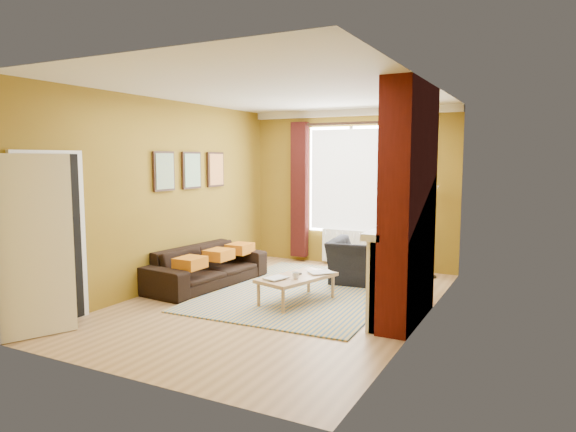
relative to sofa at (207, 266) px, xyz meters
The scene contains 12 objects.
ground 1.48m from the sofa, 12.21° to the right, with size 5.50×5.50×0.00m, color olive.
room_walls 2.31m from the sofa, ahead, with size 3.82×5.54×2.83m.
striped_rug 1.55m from the sofa, 12.80° to the left, with size 2.59×3.50×0.02m.
sofa is the anchor object (origin of this frame).
armchair 2.43m from the sofa, 29.41° to the left, with size 1.06×0.92×0.69m, color black.
coffee_table 1.66m from the sofa, ahead, with size 0.84×1.22×0.37m.
wicker_stool 2.60m from the sofa, 40.93° to the left, with size 0.42×0.42×0.44m.
floor_lamp 3.70m from the sofa, 35.65° to the left, with size 0.26×0.26×1.50m.
book_a 1.47m from the sofa, 19.86° to the right, with size 0.22×0.30×0.03m, color #999999.
book_b 1.79m from the sofa, ahead, with size 0.23×0.32×0.02m, color #999999.
mug 1.75m from the sofa, 12.78° to the right, with size 0.10×0.10×0.09m, color #999999.
tv_remote 1.64m from the sofa, ahead, with size 0.08×0.15×0.02m.
Camera 1 is at (3.20, -5.97, 1.94)m, focal length 32.00 mm.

